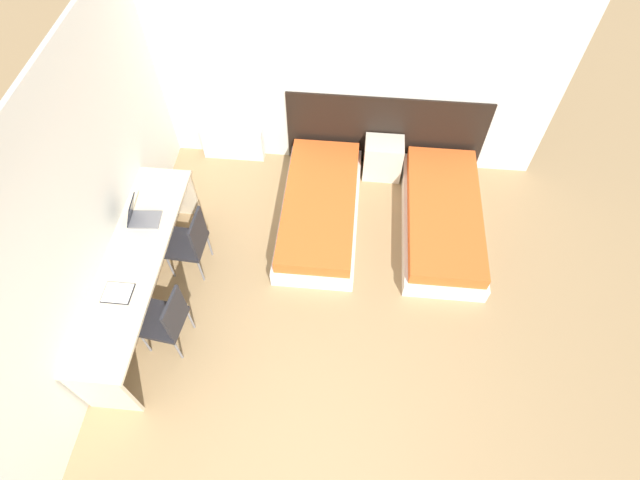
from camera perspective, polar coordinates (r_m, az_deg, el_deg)
The scene contains 13 objects.
ground_plane at distance 5.07m, azimuth -2.50°, elevation -24.29°, with size 20.00×20.00×0.00m, color #9E7F56.
wall_back at distance 6.10m, azimuth 1.66°, elevation 18.43°, with size 5.26×0.05×2.70m.
wall_left at distance 5.24m, azimuth -24.50°, elevation 5.06°, with size 0.05×4.95×2.70m.
headboard_panel at distance 6.59m, azimuth 7.47°, elevation 12.11°, with size 2.52×0.03×1.08m.
bed_near_window at distance 6.12m, azimuth -0.03°, elevation 3.57°, with size 0.93×2.03×0.39m.
bed_near_door at distance 6.22m, azimuth 13.81°, elevation 2.47°, with size 0.93×2.03×0.39m.
nightstand at distance 6.62m, azimuth 7.19°, elevation 9.24°, with size 0.49×0.35×0.56m.
radiator at distance 6.92m, azimuth -9.93°, elevation 10.78°, with size 0.82×0.12×0.48m.
desk at distance 5.45m, azimuth -20.21°, elevation -3.05°, with size 0.59×2.50×0.78m.
chair_near_laptop at distance 5.64m, azimuth -14.59°, elevation -0.14°, with size 0.43×0.43×0.91m.
chair_near_notebook at distance 5.20m, azimuth -17.05°, elevation -8.63°, with size 0.46×0.46×0.91m.
laptop at distance 5.56m, azimuth -19.87°, elevation 2.57°, with size 0.34×0.26×0.32m.
open_notebook at distance 5.16m, azimuth -22.11°, elevation -5.62°, with size 0.28×0.23×0.02m.
Camera 1 is at (0.29, -0.92, 4.98)m, focal length 28.00 mm.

